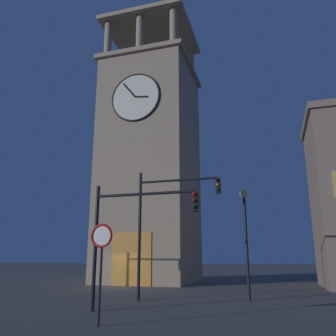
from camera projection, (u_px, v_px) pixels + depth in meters
name	position (u px, v px, depth m)	size (l,w,h in m)	color
ground_plane	(115.00, 288.00, 24.78)	(200.00, 200.00, 0.00)	#56544F
clocktower	(151.00, 164.00, 32.41)	(8.29, 8.60, 27.57)	gray
traffic_signal_mid	(131.00, 223.00, 14.27)	(4.47, 0.41, 5.09)	black
traffic_signal_far	(164.00, 213.00, 18.01)	(4.39, 0.41, 6.53)	black
street_lamp	(245.00, 222.00, 18.06)	(0.44, 0.44, 5.57)	black
no_horn_sign	(101.00, 244.00, 11.33)	(0.78, 0.14, 3.16)	black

